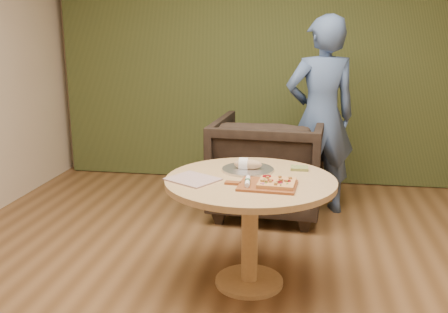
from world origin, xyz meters
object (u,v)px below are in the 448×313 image
Objects in this scene: flatbread_pizza at (277,183)px; armchair at (269,160)px; cutlery_roll at (248,181)px; pizza_paddle at (266,185)px; person_standing at (321,117)px; serving_tray at (248,169)px; pedestal_table at (250,199)px; bread_roll at (247,164)px.

flatbread_pizza is 0.23× the size of armchair.
flatbread_pizza reaches higher than cutlery_roll.
flatbread_pizza is 0.18m from cutlery_roll.
cutlery_roll is (-0.18, -0.01, 0.00)m from flatbread_pizza.
pizza_paddle is 0.25× the size of person_standing.
cutlery_roll is 0.11× the size of person_standing.
serving_tray is at bearing 91.65° from cutlery_roll.
armchair reaches higher than flatbread_pizza.
cutlery_roll reaches higher than pedestal_table.
cutlery_roll is 0.56× the size of serving_tray.
serving_tray is at bearing 122.93° from flatbread_pizza.
pizza_paddle is at bearing -177.02° from flatbread_pizza.
armchair is at bearing 87.12° from bread_roll.
person_standing is (0.51, 1.32, 0.15)m from serving_tray.
person_standing is at bearing 79.96° from flatbread_pizza.
bread_roll is at bearing 90.98° from armchair.
pizza_paddle is 2.36× the size of bread_roll.
flatbread_pizza reaches higher than pizza_paddle.
flatbread_pizza is 0.66× the size of serving_tray.
armchair reaches higher than cutlery_roll.
pizza_paddle is 1.28× the size of serving_tray.
pedestal_table is at bearing 54.44° from person_standing.
armchair is (-0.10, 1.57, -0.25)m from pizza_paddle.
person_standing is (0.52, 1.32, 0.12)m from bread_roll.
person_standing is at bearing 72.64° from pedestal_table.
pizza_paddle is at bearing -64.52° from bread_roll.
cutlery_roll is at bearing -90.19° from pedestal_table.
pizza_paddle is 0.37m from serving_tray.
pizza_paddle is 0.12m from cutlery_roll.
flatbread_pizza is 1.60m from armchair.
person_standing is at bearing 81.71° from pizza_paddle.
pedestal_table is at bearing 140.09° from flatbread_pizza.
bread_roll is at bearing 50.34° from person_standing.
flatbread_pizza is 0.41m from bread_roll.
pedestal_table is 4.75× the size of flatbread_pizza.
person_standing is (0.46, 0.09, 0.41)m from armchair.
serving_tray is 0.35× the size of armchair.
flatbread_pizza is at bearing -39.91° from pedestal_table.
cutlery_roll is 1.03× the size of bread_roll.
bread_roll is (-0.05, 0.35, 0.01)m from cutlery_roll.
cutlery_roll is at bearing 56.01° from person_standing.
pedestal_table is at bearing -78.11° from serving_tray.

